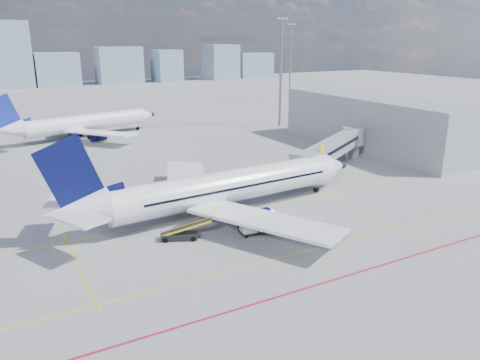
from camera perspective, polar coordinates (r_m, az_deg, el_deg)
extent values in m
plane|color=gray|center=(52.52, 3.30, -6.39)|extent=(420.00, 420.00, 0.00)
cube|color=#D7BD0B|center=(58.94, -0.83, -3.71)|extent=(60.00, 0.18, 0.01)
cube|color=#D7BD0B|center=(48.01, 7.14, -8.83)|extent=(80.00, 0.15, 0.01)
cube|color=#D7BD0B|center=(62.01, 13.36, -3.13)|extent=(0.15, 28.00, 0.01)
cube|color=#D7BD0B|center=(53.29, -20.34, -7.12)|extent=(0.15, 30.00, 0.01)
cube|color=maroon|center=(43.86, 11.81, -11.69)|extent=(90.00, 0.25, 0.01)
cube|color=gray|center=(76.39, 11.13, 3.82)|extent=(20.84, 13.93, 2.60)
cube|color=black|center=(76.35, 11.14, 3.96)|extent=(20.52, 13.82, 0.55)
cube|color=gray|center=(66.31, 7.86, 2.00)|extent=(4.49, 4.56, 3.00)
cube|color=black|center=(71.55, 9.43, 0.08)|extent=(2.20, 1.00, 0.70)
cylinder|color=slate|center=(71.18, 9.48, 1.12)|extent=(0.56, 0.56, 2.70)
cylinder|color=slate|center=(83.98, 12.94, 3.51)|extent=(0.60, 0.60, 3.90)
cylinder|color=gray|center=(87.00, 13.64, 5.23)|extent=(4.00, 4.00, 3.00)
cylinder|color=gray|center=(87.39, 13.55, 3.98)|extent=(2.40, 2.40, 3.90)
cube|color=#D7BD0B|center=(67.40, 9.95, 3.73)|extent=(1.26, 0.82, 1.20)
cube|color=gray|center=(95.08, 15.67, 6.71)|extent=(10.00, 42.00, 10.00)
cube|color=black|center=(91.82, 13.51, 6.53)|extent=(0.25, 40.00, 4.50)
cylinder|color=slate|center=(115.39, 4.98, 12.70)|extent=(0.56, 0.56, 25.00)
cube|color=slate|center=(115.19, 5.15, 19.01)|extent=(3.20, 0.40, 0.50)
cube|color=silver|center=(114.32, 4.70, 19.04)|extent=(0.60, 0.15, 0.35)
cube|color=silver|center=(114.98, 5.22, 19.01)|extent=(0.60, 0.15, 0.35)
cube|color=silver|center=(115.66, 5.75, 18.99)|extent=(0.60, 0.15, 0.35)
cylinder|color=slate|center=(159.44, 6.14, 13.79)|extent=(0.56, 0.56, 25.00)
cube|color=slate|center=(159.30, 6.29, 18.36)|extent=(3.20, 0.40, 0.50)
cube|color=silver|center=(158.41, 5.97, 18.37)|extent=(0.60, 0.15, 0.35)
cube|color=silver|center=(159.09, 6.34, 18.36)|extent=(0.60, 0.15, 0.35)
cube|color=silver|center=(159.78, 6.71, 18.34)|extent=(0.60, 0.15, 0.35)
cube|color=gray|center=(231.24, -26.29, 13.53)|extent=(16.93, 14.56, 28.23)
cube|color=gray|center=(233.33, -21.46, 12.44)|extent=(18.74, 15.48, 14.81)
cube|color=gray|center=(238.85, -14.53, 13.41)|extent=(20.75, 13.21, 17.18)
cube|color=gray|center=(246.14, -8.92, 13.61)|extent=(12.37, 14.82, 15.44)
cube|color=gray|center=(258.17, -2.38, 14.19)|extent=(15.44, 15.69, 17.79)
cube|color=gray|center=(268.35, 1.78, 13.81)|extent=(20.00, 9.16, 13.24)
cylinder|color=silver|center=(57.66, -1.05, -0.72)|extent=(31.10, 6.01, 4.02)
cone|color=silver|center=(67.94, 11.50, 1.66)|extent=(3.96, 4.25, 4.02)
sphere|color=black|center=(68.93, 12.37, 1.82)|extent=(1.20, 1.20, 1.13)
cone|color=silver|center=(50.81, -19.42, -3.50)|extent=(6.84, 4.44, 4.02)
cube|color=black|center=(66.90, 10.70, 1.97)|extent=(1.64, 1.64, 0.46)
cube|color=silver|center=(65.07, -6.48, 0.21)|extent=(10.93, 17.81, 0.59)
cube|color=silver|center=(49.94, 3.03, -4.93)|extent=(12.66, 17.55, 0.59)
cylinder|color=#080B3A|center=(63.09, -4.27, -1.49)|extent=(3.85, 2.60, 2.37)
cylinder|color=#080B3A|center=(53.47, 1.86, -4.89)|extent=(3.85, 2.60, 2.37)
cylinder|color=silver|center=(63.99, -2.73, -1.19)|extent=(0.52, 2.45, 2.43)
cylinder|color=silver|center=(54.53, 3.56, -4.47)|extent=(0.52, 2.45, 2.43)
cube|color=#080B3A|center=(49.74, -19.81, 0.34)|extent=(7.07, 0.79, 8.79)
cube|color=#080B3A|center=(51.00, -16.85, -1.89)|extent=(5.82, 0.68, 2.22)
cube|color=silver|center=(53.68, -20.72, -2.15)|extent=(4.75, 6.45, 0.23)
cube|color=silver|center=(47.57, -18.99, -4.37)|extent=(5.29, 6.54, 0.23)
cylinder|color=slate|center=(66.37, 9.26, -0.74)|extent=(0.30, 0.30, 1.80)
cylinder|color=black|center=(66.52, 9.23, -1.17)|extent=(0.78, 0.33, 0.76)
cylinder|color=slate|center=(60.15, -3.21, -2.50)|extent=(0.34, 0.34, 1.60)
cylinder|color=black|center=(60.25, -3.20, -2.77)|extent=(1.04, 0.71, 1.00)
cylinder|color=slate|center=(55.81, -0.49, -4.04)|extent=(0.34, 0.34, 1.60)
cylinder|color=black|center=(55.92, -0.49, -4.33)|extent=(1.04, 0.71, 1.00)
cube|color=black|center=(59.45, -1.63, 0.13)|extent=(25.30, 1.74, 0.27)
cube|color=black|center=(56.22, 0.46, -0.85)|extent=(25.30, 1.74, 0.27)
cylinder|color=silver|center=(107.49, -18.06, 6.70)|extent=(27.26, 10.35, 3.54)
cone|color=silver|center=(114.78, -11.18, 7.80)|extent=(4.06, 4.26, 3.54)
sphere|color=black|center=(115.45, -10.64, 7.88)|extent=(1.22, 1.22, 1.00)
cone|color=silver|center=(101.53, -26.50, 5.49)|extent=(6.52, 4.90, 3.54)
cube|color=black|center=(114.08, -11.69, 7.97)|extent=(1.66, 1.66, 0.41)
cube|color=silver|center=(114.46, -20.45, 6.54)|extent=(7.09, 15.56, 0.52)
cube|color=silver|center=(99.83, -16.64, 5.53)|extent=(13.07, 14.66, 0.52)
cylinder|color=#080B3A|center=(112.38, -19.36, 5.89)|extent=(3.69, 2.85, 2.09)
cylinder|color=#080B3A|center=(103.00, -16.89, 5.19)|extent=(3.69, 2.85, 2.09)
cylinder|color=silver|center=(113.08, -18.57, 6.03)|extent=(0.85, 2.15, 2.14)
cylinder|color=silver|center=(103.76, -16.04, 5.34)|extent=(0.85, 2.15, 2.14)
cube|color=navy|center=(101.06, -26.73, 7.23)|extent=(6.10, 1.86, 7.75)
cube|color=navy|center=(102.02, -25.40, 6.23)|extent=(5.03, 1.57, 1.95)
cube|color=silver|center=(104.13, -27.20, 5.82)|extent=(3.35, 5.39, 0.20)
cube|color=silver|center=(98.63, -26.20, 5.43)|extent=(5.23, 5.71, 0.20)
cylinder|color=black|center=(109.71, -18.90, 5.32)|extent=(1.13, 0.88, 1.00)
cylinder|color=black|center=(105.50, -17.80, 4.99)|extent=(1.13, 0.88, 1.00)
cylinder|color=black|center=(113.71, -12.37, 6.15)|extent=(0.81, 0.46, 0.76)
cube|color=silver|center=(52.72, 5.60, -5.64)|extent=(2.77, 2.22, 0.89)
cube|color=silver|center=(52.11, 5.37, -5.12)|extent=(1.54, 1.62, 0.66)
cube|color=black|center=(52.03, 5.37, -4.89)|extent=(1.41, 1.52, 0.39)
cylinder|color=black|center=(51.84, 5.66, -6.40)|extent=(0.67, 0.48, 0.62)
cylinder|color=black|center=(52.42, 4.51, -6.10)|extent=(0.67, 0.48, 0.62)
cylinder|color=black|center=(53.26, 6.65, -5.78)|extent=(0.67, 0.48, 0.62)
cylinder|color=black|center=(53.82, 5.53, -5.50)|extent=(0.67, 0.48, 0.62)
cube|color=black|center=(52.03, 1.97, -6.21)|extent=(3.91, 2.17, 0.19)
cube|color=silver|center=(51.36, 1.02, -5.42)|extent=(1.80, 1.76, 1.59)
cube|color=silver|center=(52.02, 2.92, -5.15)|extent=(1.80, 1.76, 1.59)
cylinder|color=black|center=(50.99, 0.76, -6.90)|extent=(0.35, 0.19, 0.33)
cylinder|color=black|center=(52.23, 0.19, -6.31)|extent=(0.35, 0.19, 0.33)
cylinder|color=black|center=(52.01, 3.74, -6.44)|extent=(0.35, 0.19, 0.33)
cylinder|color=black|center=(53.22, 3.11, -5.87)|extent=(0.35, 0.19, 0.33)
cube|color=black|center=(50.92, -7.41, -6.78)|extent=(4.08, 2.77, 0.64)
cube|color=black|center=(50.52, -6.62, -5.76)|extent=(5.41, 2.99, 1.69)
cube|color=#D7BD0B|center=(50.99, -6.61, -5.54)|extent=(5.10, 2.22, 1.76)
cube|color=#D7BD0B|center=(50.06, -6.62, -5.98)|extent=(5.10, 2.22, 1.76)
cylinder|color=black|center=(50.46, -9.09, -7.25)|extent=(0.59, 0.42, 0.55)
cylinder|color=black|center=(51.63, -9.02, -6.67)|extent=(0.59, 0.42, 0.55)
cylinder|color=black|center=(50.36, -5.74, -7.17)|extent=(0.59, 0.42, 0.55)
cylinder|color=black|center=(51.53, -5.75, -6.59)|extent=(0.59, 0.42, 0.55)
imported|color=yellow|center=(53.04, 8.54, -5.43)|extent=(0.56, 0.66, 1.52)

